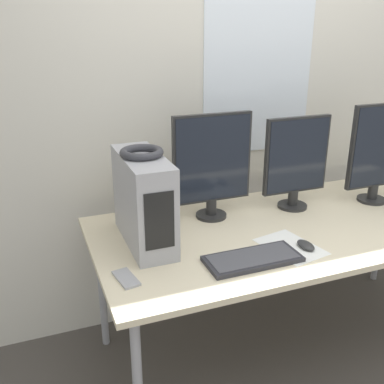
{
  "coord_description": "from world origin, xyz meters",
  "views": [
    {
      "loc": [
        -1.25,
        -1.27,
        1.73
      ],
      "look_at": [
        -0.58,
        0.47,
        1.02
      ],
      "focal_mm": 42.0,
      "sensor_mm": 36.0,
      "label": 1
    }
  ],
  "objects": [
    {
      "name": "headphones",
      "position": [
        -0.78,
        0.56,
        1.2
      ],
      "size": [
        0.19,
        0.19,
        0.03
      ],
      "color": "#333338",
      "rests_on": "pc_tower"
    },
    {
      "name": "paper_sheet_left",
      "position": [
        -0.18,
        0.27,
        0.77
      ],
      "size": [
        0.26,
        0.33,
        0.0
      ],
      "rotation": [
        0.0,
        0.0,
        0.19
      ],
      "color": "white",
      "rests_on": "desk"
    },
    {
      "name": "desk",
      "position": [
        0.0,
        0.47,
        0.72
      ],
      "size": [
        2.08,
        0.94,
        0.76
      ],
      "color": "beige",
      "rests_on": "ground_plane"
    },
    {
      "name": "monitor_main",
      "position": [
        -0.38,
        0.71,
        1.05
      ],
      "size": [
        0.42,
        0.16,
        0.55
      ],
      "color": "black",
      "rests_on": "desk"
    },
    {
      "name": "pc_tower",
      "position": [
        -0.78,
        0.56,
        0.97
      ],
      "size": [
        0.18,
        0.49,
        0.41
      ],
      "color": "#9E9EA3",
      "rests_on": "desk"
    },
    {
      "name": "monitor_right_near",
      "position": [
        0.09,
        0.67,
        1.03
      ],
      "size": [
        0.37,
        0.16,
        0.5
      ],
      "color": "black",
      "rests_on": "desk"
    },
    {
      "name": "monitor_right_far",
      "position": [
        0.56,
        0.58,
        1.06
      ],
      "size": [
        0.39,
        0.16,
        0.56
      ],
      "color": "black",
      "rests_on": "desk"
    },
    {
      "name": "cell_phone",
      "position": [
        -0.94,
        0.27,
        0.77
      ],
      "size": [
        0.09,
        0.16,
        0.01
      ],
      "rotation": [
        0.0,
        0.0,
        0.17
      ],
      "color": "#99999E",
      "rests_on": "desk"
    },
    {
      "name": "keyboard",
      "position": [
        -0.4,
        0.22,
        0.78
      ],
      "size": [
        0.41,
        0.18,
        0.02
      ],
      "color": "#28282D",
      "rests_on": "desk"
    },
    {
      "name": "mouse",
      "position": [
        -0.12,
        0.24,
        0.78
      ],
      "size": [
        0.06,
        0.11,
        0.03
      ],
      "color": "#2D2D2D",
      "rests_on": "desk"
    },
    {
      "name": "wall_back",
      "position": [
        0.0,
        1.07,
        1.35
      ],
      "size": [
        8.0,
        0.07,
        2.7
      ],
      "color": "beige",
      "rests_on": "ground_plane"
    }
  ]
}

